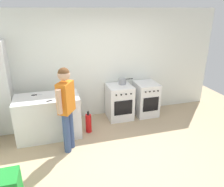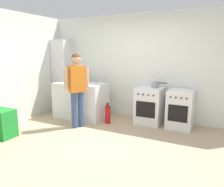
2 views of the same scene
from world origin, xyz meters
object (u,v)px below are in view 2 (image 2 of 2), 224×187
object	(u,v)px
fire_extinguisher	(108,114)
larder_cabinet	(63,75)
pot	(155,85)
knife_carving	(80,84)
knife_paring	(77,82)
oven_right	(180,109)
recycling_crate_lower	(2,130)
recycling_crate_upper	(1,117)
person	(77,84)
oven_left	(149,105)

from	to	relation	value
fire_extinguisher	larder_cabinet	distance (m)	2.03
pot	larder_cabinet	xyz separation A→B (m)	(-2.75, 0.01, 0.08)
knife_carving	fire_extinguisher	xyz separation A→B (m)	(0.68, 0.11, -0.69)
pot	larder_cabinet	distance (m)	2.75
knife_paring	oven_right	bearing A→B (deg)	4.82
knife_carving	recycling_crate_lower	size ratio (longest dim) A/B	0.62
oven_right	knife_carving	xyz separation A→B (m)	(-2.26, -0.59, 0.48)
oven_right	pot	bearing A→B (deg)	171.60
pot	recycling_crate_upper	world-z (taller)	pot
knife_paring	recycling_crate_upper	bearing A→B (deg)	-103.04
person	oven_left	bearing A→B (deg)	36.95
fire_extinguisher	pot	bearing A→B (deg)	30.40
oven_left	knife_carving	size ratio (longest dim) A/B	2.65
person	fire_extinguisher	distance (m)	1.05
knife_paring	oven_left	bearing A→B (deg)	6.60
oven_right	knife_paring	distance (m)	2.67
recycling_crate_upper	recycling_crate_lower	bearing A→B (deg)	0.00
knife_carving	person	distance (m)	0.48
knife_carving	fire_extinguisher	world-z (taller)	knife_carving
fire_extinguisher	larder_cabinet	xyz separation A→B (m)	(-1.78, 0.58, 0.78)
recycling_crate_lower	knife_paring	bearing A→B (deg)	76.96
oven_left	knife_carving	xyz separation A→B (m)	(-1.55, -0.59, 0.48)
fire_extinguisher	recycling_crate_upper	distance (m)	2.27
pot	fire_extinguisher	world-z (taller)	pot
knife_paring	recycling_crate_lower	bearing A→B (deg)	-103.04
recycling_crate_upper	knife_carving	bearing A→B (deg)	62.92
recycling_crate_upper	oven_left	bearing A→B (deg)	42.62
oven_right	pot	xyz separation A→B (m)	(-0.61, 0.09, 0.49)
recycling_crate_lower	larder_cabinet	xyz separation A→B (m)	(-0.29, 2.27, 0.86)
recycling_crate_lower	recycling_crate_upper	size ratio (longest dim) A/B	1.00
knife_paring	pot	bearing A→B (deg)	8.81
knife_paring	larder_cabinet	bearing A→B (deg)	156.45
person	larder_cabinet	distance (m)	1.72
knife_carving	fire_extinguisher	size ratio (longest dim) A/B	0.64
person	knife_carving	bearing A→B (deg)	115.89
recycling_crate_upper	oven_right	bearing A→B (deg)	35.29
fire_extinguisher	oven_left	bearing A→B (deg)	28.78
pot	oven_right	bearing A→B (deg)	-8.40
oven_right	knife_carving	distance (m)	2.38
recycling_crate_lower	larder_cabinet	bearing A→B (deg)	97.24
knife_carving	larder_cabinet	xyz separation A→B (m)	(-1.10, 0.69, 0.10)
recycling_crate_lower	larder_cabinet	world-z (taller)	larder_cabinet
knife_paring	fire_extinguisher	size ratio (longest dim) A/B	0.42
oven_left	knife_paring	bearing A→B (deg)	-173.40
person	recycling_crate_lower	world-z (taller)	person
oven_left	person	size ratio (longest dim) A/B	0.52
knife_carving	oven_left	bearing A→B (deg)	20.78
recycling_crate_upper	larder_cabinet	size ratio (longest dim) A/B	0.26
oven_left	fire_extinguisher	bearing A→B (deg)	-151.22
oven_right	oven_left	bearing A→B (deg)	180.00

